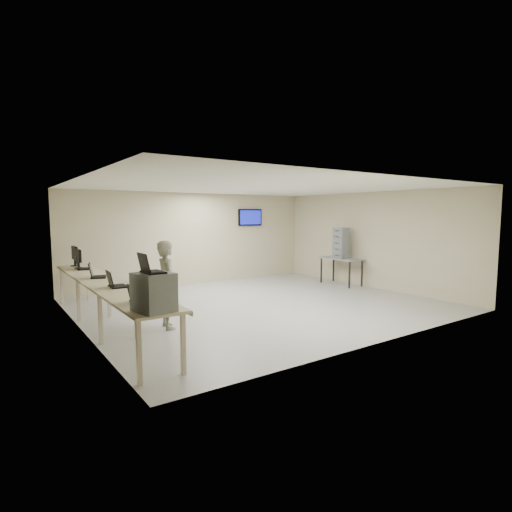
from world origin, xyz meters
TOP-DOWN VIEW (x-y plane):
  - room at (0.03, 0.06)m, footprint 8.01×7.01m
  - workbench at (-3.59, 0.00)m, footprint 0.76×6.00m
  - equipment_box at (-3.65, -2.75)m, footprint 0.51×0.56m
  - laptop_on_box at (-3.70, -2.75)m, footprint 0.29×0.34m
  - laptop_0 at (-3.65, -2.12)m, footprint 0.32×0.36m
  - laptop_1 at (-3.60, -0.71)m, footprint 0.33×0.39m
  - laptop_2 at (-3.63, 0.57)m, footprint 0.42×0.45m
  - laptop_3 at (-3.61, 2.00)m, footprint 0.35×0.42m
  - monitor_near at (-3.60, 2.29)m, footprint 0.20×0.45m
  - monitor_far at (-3.60, 2.75)m, footprint 0.22×0.49m
  - soldier at (-2.61, -0.62)m, footprint 0.47×0.65m
  - side_table at (3.60, 0.81)m, footprint 0.64×1.37m
  - storage_bins at (3.58, 0.81)m, footprint 0.35×0.39m

SIDE VIEW (x-z plane):
  - side_table at x=3.60m, z-range 0.34..1.16m
  - workbench at x=-3.59m, z-range 0.38..1.28m
  - soldier at x=-2.61m, z-range 0.00..1.67m
  - laptop_0 at x=-3.65m, z-range 0.84..1.10m
  - laptop_1 at x=-3.60m, z-range 0.83..1.12m
  - laptop_2 at x=-3.63m, z-range 0.83..1.13m
  - laptop_3 at x=-3.61m, z-range 0.83..1.13m
  - equipment_box at x=-3.65m, z-range 0.90..1.41m
  - monitor_near at x=-3.60m, z-range 0.95..1.39m
  - monitor_far at x=-3.60m, z-range 0.95..1.43m
  - storage_bins at x=3.58m, z-range 0.82..1.75m
  - room at x=0.03m, z-range 0.01..2.82m
  - laptop_on_box at x=-3.70m, z-range 1.34..1.61m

